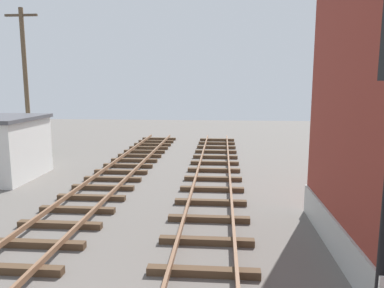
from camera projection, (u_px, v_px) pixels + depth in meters
control_hut at (2, 148)px, 16.40m from camera, size 3.00×3.80×2.76m
utility_pole_far at (26, 81)px, 20.52m from camera, size 1.80×0.24×8.21m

